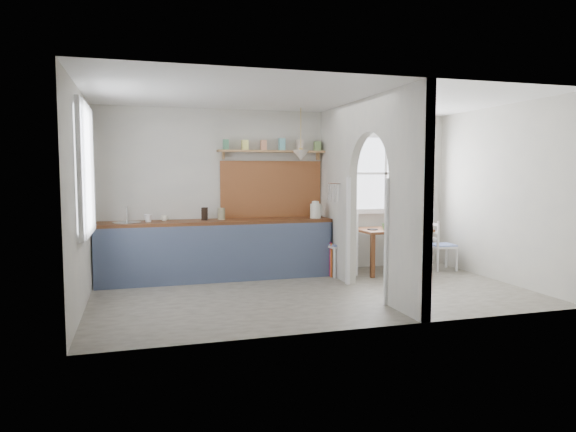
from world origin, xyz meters
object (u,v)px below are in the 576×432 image
object	(u,v)px
chair_right	(442,245)
vase	(391,221)
kettle	(315,210)
chair_left	(339,244)
dining_table	(391,250)

from	to	relation	value
chair_right	vase	xyz separation A→B (m)	(-0.81, 0.26, 0.40)
chair_right	kettle	bearing A→B (deg)	89.61
chair_right	chair_left	bearing A→B (deg)	91.97
chair_left	chair_right	size ratio (longest dim) A/B	1.19
chair_left	kettle	distance (m)	0.66
kettle	dining_table	bearing A→B (deg)	-4.63
chair_right	kettle	distance (m)	2.26
dining_table	kettle	distance (m)	1.44
dining_table	kettle	world-z (taller)	kettle
chair_left	chair_right	distance (m)	1.82
chair_right	vase	distance (m)	0.94
dining_table	kettle	bearing A→B (deg)	171.21
vase	dining_table	bearing A→B (deg)	-116.44
kettle	vase	size ratio (longest dim) A/B	1.28
dining_table	chair_left	distance (m)	0.92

